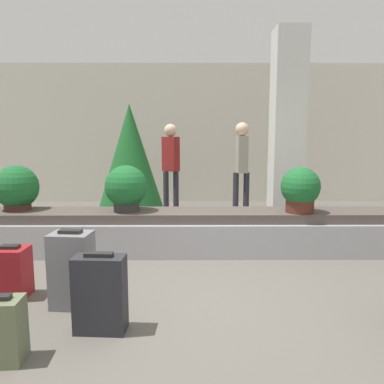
{
  "coord_description": "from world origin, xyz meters",
  "views": [
    {
      "loc": [
        -0.03,
        -3.31,
        1.5
      ],
      "look_at": [
        0.0,
        1.55,
        0.8
      ],
      "focal_mm": 35.0,
      "sensor_mm": 36.0,
      "label": 1
    }
  ],
  "objects": [
    {
      "name": "back_wall",
      "position": [
        0.0,
        5.56,
        1.6
      ],
      "size": [
        18.0,
        0.06,
        3.2
      ],
      "color": "beige",
      "rests_on": "ground_plane"
    },
    {
      "name": "potted_plant_0",
      "position": [
        1.39,
        1.44,
        0.85
      ],
      "size": [
        0.5,
        0.5,
        0.59
      ],
      "color": "#4C2319",
      "rests_on": "carousel"
    },
    {
      "name": "suitcase_0",
      "position": [
        -0.73,
        -0.55,
        0.31
      ],
      "size": [
        0.41,
        0.22,
        0.64
      ],
      "rotation": [
        0.0,
        0.0,
        -0.06
      ],
      "color": "#232328",
      "rests_on": "ground_plane"
    },
    {
      "name": "suitcase_4",
      "position": [
        -1.3,
        -0.96,
        0.23
      ],
      "size": [
        0.31,
        0.23,
        0.48
      ],
      "rotation": [
        0.0,
        0.0,
        0.06
      ],
      "color": "#5B6647",
      "rests_on": "ground_plane"
    },
    {
      "name": "carousel",
      "position": [
        0.0,
        1.55,
        0.26
      ],
      "size": [
        6.46,
        0.77,
        0.55
      ],
      "color": "#9E9EA3",
      "rests_on": "ground_plane"
    },
    {
      "name": "suitcase_2",
      "position": [
        -1.72,
        0.1,
        0.24
      ],
      "size": [
        0.31,
        0.28,
        0.51
      ],
      "rotation": [
        0.0,
        0.0,
        -0.02
      ],
      "color": "maroon",
      "rests_on": "ground_plane"
    },
    {
      "name": "ground_plane",
      "position": [
        0.0,
        0.0,
        0.0
      ],
      "size": [
        18.0,
        18.0,
        0.0
      ],
      "primitive_type": "plane",
      "color": "#59544C"
    },
    {
      "name": "potted_plant_1",
      "position": [
        -2.35,
        1.66,
        0.84
      ],
      "size": [
        0.58,
        0.58,
        0.6
      ],
      "color": "#4C2319",
      "rests_on": "carousel"
    },
    {
      "name": "pillar",
      "position": [
        1.53,
        2.76,
        1.6
      ],
      "size": [
        0.49,
        0.49,
        3.2
      ],
      "color": "silver",
      "rests_on": "ground_plane"
    },
    {
      "name": "decorated_tree",
      "position": [
        -1.03,
        2.96,
        1.12
      ],
      "size": [
        1.18,
        1.18,
        2.07
      ],
      "color": "#4C331E",
      "rests_on": "ground_plane"
    },
    {
      "name": "suitcase_5",
      "position": [
        -1.08,
        -0.1,
        0.34
      ],
      "size": [
        0.38,
        0.3,
        0.71
      ],
      "rotation": [
        0.0,
        0.0,
        -0.09
      ],
      "color": "slate",
      "rests_on": "ground_plane"
    },
    {
      "name": "traveler_0",
      "position": [
        0.94,
        3.7,
        1.09
      ],
      "size": [
        0.31,
        0.33,
        1.79
      ],
      "rotation": [
        0.0,
        0.0,
        -1.5
      ],
      "color": "#282833",
      "rests_on": "ground_plane"
    },
    {
      "name": "traveler_1",
      "position": [
        -0.41,
        4.1,
        1.08
      ],
      "size": [
        0.36,
        0.34,
        1.78
      ],
      "rotation": [
        0.0,
        0.0,
        2.48
      ],
      "color": "#282833",
      "rests_on": "ground_plane"
    },
    {
      "name": "potted_plant_2",
      "position": [
        -0.86,
        1.53,
        0.85
      ],
      "size": [
        0.55,
        0.55,
        0.6
      ],
      "color": "#2D2D2D",
      "rests_on": "carousel"
    }
  ]
}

